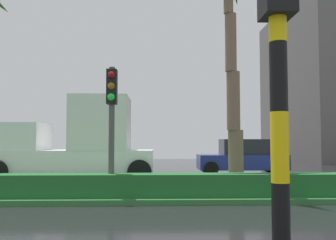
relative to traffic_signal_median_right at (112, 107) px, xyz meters
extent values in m
cylinder|color=brown|center=(3.70, 1.24, -1.52)|extent=(0.47, 0.47, 1.82)
cylinder|color=brown|center=(3.62, 1.19, 0.30)|extent=(0.41, 0.41, 1.82)
cylinder|color=brown|center=(3.55, 1.13, 2.13)|extent=(0.35, 0.35, 1.82)
cylinder|color=#4C4C47|center=(0.00, 0.02, -0.67)|extent=(0.16, 0.16, 3.52)
cube|color=black|center=(0.00, 0.02, 0.55)|extent=(0.28, 0.32, 0.96)
sphere|color=maroon|center=(0.00, -0.15, 0.85)|extent=(0.20, 0.20, 0.20)
sphere|color=#7F600F|center=(0.00, -0.15, 0.55)|extent=(0.20, 0.20, 0.20)
sphere|color=#1EEA3F|center=(0.00, -0.15, 0.25)|extent=(0.20, 0.20, 0.20)
cylinder|color=black|center=(2.32, -6.78, -1.63)|extent=(0.16, 0.16, 0.63)
cylinder|color=yellow|center=(2.32, -6.78, -1.00)|extent=(0.16, 0.16, 0.63)
cylinder|color=black|center=(2.32, -6.78, -0.37)|extent=(0.16, 0.16, 0.63)
cylinder|color=yellow|center=(2.32, -6.78, 0.26)|extent=(0.16, 0.16, 0.63)
sphere|color=#0F591E|center=(2.32, -6.61, 0.36)|extent=(0.20, 0.20, 0.20)
cube|color=white|center=(-2.11, 5.16, -1.77)|extent=(6.40, 2.30, 0.90)
cube|color=white|center=(-4.31, 5.16, -0.77)|extent=(1.90, 2.21, 1.10)
cube|color=silver|center=(-1.06, 5.16, -0.22)|extent=(2.30, 2.35, 2.20)
cylinder|color=black|center=(-4.81, 6.33, -2.12)|extent=(0.92, 0.30, 0.92)
cylinder|color=black|center=(0.59, 3.99, -2.12)|extent=(0.92, 0.30, 0.92)
cylinder|color=black|center=(0.59, 6.33, -2.12)|extent=(0.92, 0.30, 0.92)
cube|color=navy|center=(5.45, 7.96, -1.98)|extent=(4.30, 1.76, 0.72)
cube|color=#1E2328|center=(5.60, 7.96, -1.24)|extent=(2.30, 1.58, 0.76)
cylinder|color=black|center=(3.80, 7.06, -2.24)|extent=(0.68, 0.22, 0.68)
cylinder|color=black|center=(3.80, 8.86, -2.24)|extent=(0.68, 0.22, 0.68)
cylinder|color=black|center=(7.10, 7.06, -2.24)|extent=(0.68, 0.22, 0.68)
cylinder|color=black|center=(7.10, 8.86, -2.24)|extent=(0.68, 0.22, 0.68)
camera|label=1|loc=(1.23, -9.98, -0.95)|focal=38.87mm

